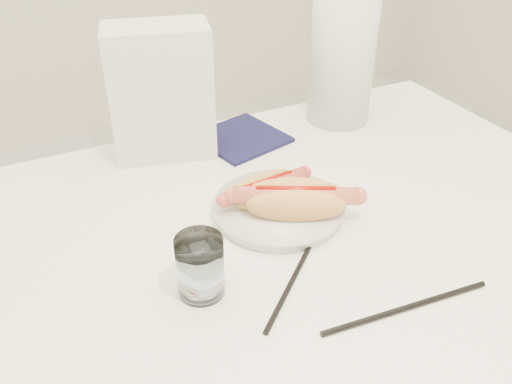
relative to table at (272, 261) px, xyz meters
name	(u,v)px	position (x,y,z in m)	size (l,w,h in m)	color
table	(272,261)	(0.00, 0.00, 0.00)	(1.20, 0.80, 0.75)	white
plate	(278,210)	(0.03, 0.04, 0.07)	(0.21, 0.21, 0.02)	silver
hotdog_left	(266,189)	(0.02, 0.06, 0.10)	(0.16, 0.07, 0.04)	tan
hotdog_right	(295,200)	(0.04, 0.01, 0.10)	(0.19, 0.14, 0.05)	#E4A159
water_glass	(200,266)	(-0.15, -0.07, 0.10)	(0.06, 0.06, 0.09)	silver
chopstick_near	(296,272)	(-0.02, -0.10, 0.06)	(0.01, 0.01, 0.24)	black
chopstick_far	(406,308)	(0.08, -0.23, 0.06)	(0.01, 0.01, 0.25)	black
napkin_box	(161,92)	(-0.07, 0.32, 0.18)	(0.19, 0.10, 0.25)	silver
navy_napkin	(241,138)	(0.08, 0.30, 0.06)	(0.16, 0.16, 0.01)	#111136
paper_towel_roll	(343,52)	(0.31, 0.30, 0.21)	(0.13, 0.13, 0.30)	silver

